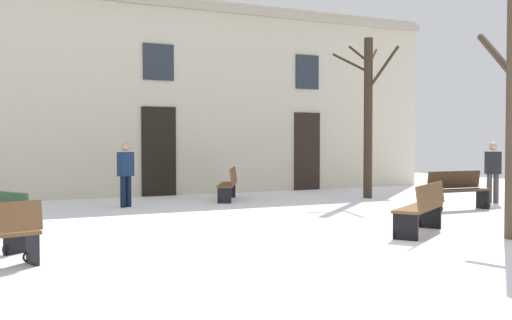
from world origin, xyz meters
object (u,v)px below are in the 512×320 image
(bench_back_to_back_right, at_px, (458,190))
(bench_facing_shops, at_px, (422,208))
(tree_left_of_center, at_px, (368,113))
(bench_by_litter_bin, at_px, (229,183))
(person_crossing_plaza, at_px, (126,171))
(person_by_shop_door, at_px, (493,170))

(bench_back_to_back_right, relative_size, bench_facing_shops, 0.95)
(tree_left_of_center, distance_m, bench_by_litter_bin, 4.56)
(bench_back_to_back_right, xyz_separation_m, bench_by_litter_bin, (-4.04, 4.59, -0.01))
(bench_back_to_back_right, distance_m, person_crossing_plaza, 8.22)
(bench_back_to_back_right, distance_m, bench_facing_shops, 4.28)
(bench_back_to_back_right, xyz_separation_m, person_by_shop_door, (2.03, 0.79, 0.41))
(person_crossing_plaza, bearing_deg, bench_by_litter_bin, 162.49)
(bench_back_to_back_right, height_order, person_by_shop_door, person_by_shop_door)
(bench_back_to_back_right, distance_m, person_by_shop_door, 2.22)
(person_crossing_plaza, bearing_deg, tree_left_of_center, 148.56)
(bench_facing_shops, bearing_deg, bench_by_litter_bin, -118.86)
(tree_left_of_center, bearing_deg, bench_facing_shops, -118.58)
(bench_facing_shops, height_order, person_crossing_plaza, person_crossing_plaza)
(tree_left_of_center, distance_m, person_crossing_plaza, 7.18)
(person_by_shop_door, bearing_deg, bench_back_to_back_right, 48.66)
(bench_facing_shops, bearing_deg, person_by_shop_door, 178.03)
(tree_left_of_center, distance_m, bench_facing_shops, 7.18)
(bench_by_litter_bin, height_order, person_by_shop_door, person_by_shop_door)
(tree_left_of_center, bearing_deg, person_by_shop_door, -51.34)
(bench_back_to_back_right, bearing_deg, person_by_shop_door, 23.26)
(bench_facing_shops, height_order, bench_by_litter_bin, same)
(tree_left_of_center, relative_size, bench_by_litter_bin, 2.56)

